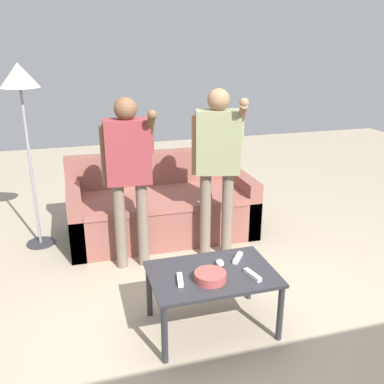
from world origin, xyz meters
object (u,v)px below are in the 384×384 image
(coffee_table, at_px, (212,280))
(game_remote_nunchuk, at_px, (220,263))
(player_right, at_px, (218,155))
(snack_bowl, at_px, (210,277))
(floor_lamp, at_px, (20,89))
(couch, at_px, (161,207))
(player_left, at_px, (128,165))
(game_remote_wand_far, at_px, (238,258))
(game_remote_wand_near, at_px, (180,280))
(game_remote_wand_spare, at_px, (252,275))

(coffee_table, height_order, game_remote_nunchuk, game_remote_nunchuk)
(coffee_table, xyz_separation_m, player_right, (0.40, 1.07, 0.62))
(snack_bowl, height_order, floor_lamp, floor_lamp)
(coffee_table, relative_size, player_right, 0.55)
(couch, relative_size, game_remote_nunchuk, 21.90)
(player_right, distance_m, player_left, 0.81)
(couch, distance_m, coffee_table, 1.70)
(couch, bearing_deg, game_remote_wand_far, -81.03)
(coffee_table, xyz_separation_m, floor_lamp, (-1.27, 1.77, 1.18))
(couch, height_order, game_remote_nunchuk, couch)
(couch, bearing_deg, player_right, -57.23)
(game_remote_wand_near, bearing_deg, game_remote_wand_spare, -8.96)
(snack_bowl, bearing_deg, game_remote_wand_spare, -7.34)
(player_right, height_order, game_remote_wand_near, player_right)
(player_left, relative_size, game_remote_wand_spare, 9.27)
(player_left, xyz_separation_m, game_remote_wand_far, (0.66, -0.95, -0.51))
(game_remote_wand_spare, bearing_deg, player_left, 118.75)
(couch, height_order, game_remote_wand_spare, couch)
(game_remote_nunchuk, distance_m, game_remote_wand_spare, 0.27)
(game_remote_wand_near, distance_m, game_remote_wand_spare, 0.50)
(coffee_table, height_order, player_right, player_right)
(game_remote_wand_far, relative_size, game_remote_wand_spare, 0.88)
(couch, distance_m, game_remote_wand_spare, 1.86)
(snack_bowl, xyz_separation_m, floor_lamp, (-1.23, 1.87, 1.09))
(couch, xyz_separation_m, game_remote_wand_far, (0.25, -1.58, 0.17))
(snack_bowl, relative_size, game_remote_wand_near, 1.41)
(couch, bearing_deg, game_remote_wand_near, -97.86)
(coffee_table, relative_size, player_left, 0.57)
(coffee_table, bearing_deg, game_remote_wand_near, -167.50)
(player_right, relative_size, player_left, 1.03)
(couch, xyz_separation_m, game_remote_nunchuk, (0.09, -1.62, 0.18))
(coffee_table, distance_m, player_right, 1.29)
(player_right, bearing_deg, coffee_table, -110.62)
(player_right, xyz_separation_m, game_remote_wand_spare, (-0.15, -1.20, -0.54))
(player_right, relative_size, game_remote_wand_near, 10.36)
(coffee_table, xyz_separation_m, game_remote_wand_far, (0.24, 0.12, 0.07))
(game_remote_nunchuk, bearing_deg, player_right, 72.15)
(game_remote_nunchuk, distance_m, game_remote_wand_near, 0.36)
(game_remote_nunchuk, xyz_separation_m, game_remote_wand_near, (-0.33, -0.13, -0.01))
(coffee_table, distance_m, game_remote_nunchuk, 0.14)
(coffee_table, relative_size, floor_lamp, 0.49)
(game_remote_nunchuk, height_order, game_remote_wand_spare, game_remote_nunchuk)
(game_remote_wand_far, distance_m, game_remote_wand_spare, 0.26)
(game_remote_wand_near, bearing_deg, game_remote_nunchuk, 21.46)
(coffee_table, height_order, game_remote_wand_near, game_remote_wand_near)
(game_remote_nunchuk, xyz_separation_m, player_left, (-0.50, 1.00, 0.50))
(game_remote_nunchuk, height_order, player_right, player_right)
(couch, relative_size, floor_lamp, 1.07)
(snack_bowl, distance_m, player_right, 1.35)
(player_left, distance_m, game_remote_wand_far, 1.26)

